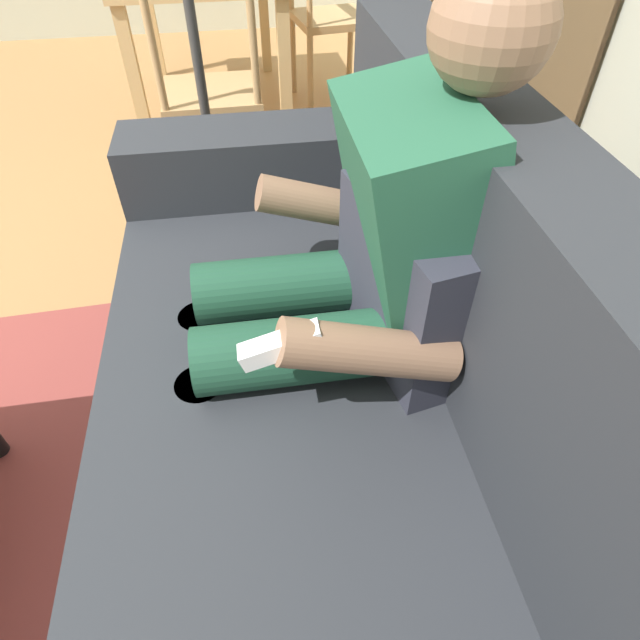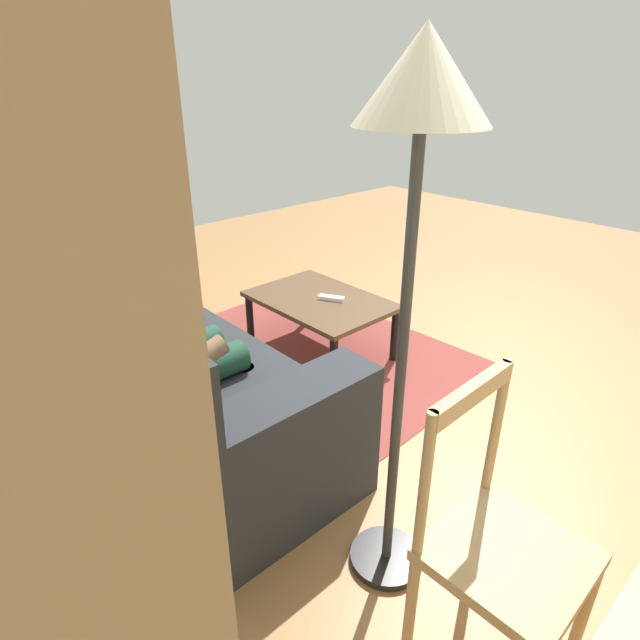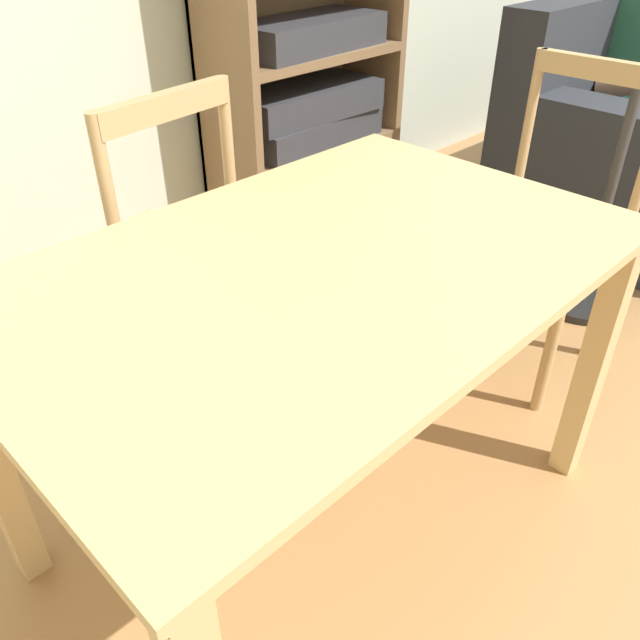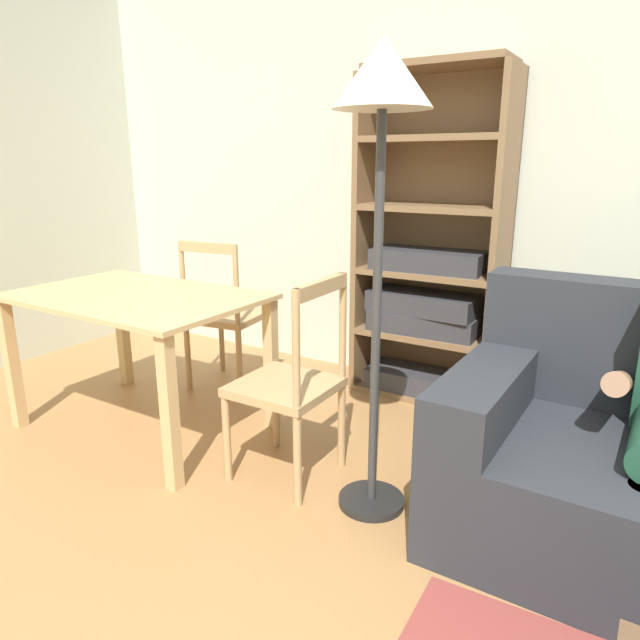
{
  "view_description": "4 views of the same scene",
  "coord_description": "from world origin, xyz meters",
  "px_view_note": "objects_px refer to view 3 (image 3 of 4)",
  "views": [
    {
      "loc": [
        1.59,
        1.39,
        1.34
      ],
      "look_at": [
        0.97,
        1.5,
        0.73
      ],
      "focal_mm": 29.74,
      "sensor_mm": 36.0,
      "label": 1
    },
    {
      "loc": [
        -1.24,
        2.44,
        1.71
      ],
      "look_at": [
        1.03,
        0.34,
        0.23
      ],
      "focal_mm": 28.95,
      "sensor_mm": 36.0,
      "label": 2
    },
    {
      "loc": [
        -2.55,
        0.54,
        1.34
      ],
      "look_at": [
        -1.78,
        1.31,
        0.6
      ],
      "focal_mm": 36.01,
      "sensor_mm": 36.0,
      "label": 3
    },
    {
      "loc": [
        0.55,
        -0.62,
        1.4
      ],
      "look_at": [
        -0.4,
        0.92,
        0.9
      ],
      "focal_mm": 31.79,
      "sensor_mm": 36.0,
      "label": 4
    }
  ],
  "objects_px": {
    "bookshelf": "(302,52)",
    "dining_chair_facing_couch": "(543,235)",
    "dining_table": "(320,308)",
    "dining_chair_near_wall": "(148,261)"
  },
  "relations": [
    {
      "from": "bookshelf",
      "to": "dining_chair_facing_couch",
      "type": "xyz_separation_m",
      "value": [
        -0.16,
        -1.23,
        -0.33
      ]
    },
    {
      "from": "dining_table",
      "to": "dining_chair_facing_couch",
      "type": "relative_size",
      "value": 1.37
    },
    {
      "from": "dining_table",
      "to": "dining_chair_facing_couch",
      "type": "distance_m",
      "value": 0.99
    },
    {
      "from": "bookshelf",
      "to": "dining_chair_near_wall",
      "type": "distance_m",
      "value": 1.29
    },
    {
      "from": "dining_table",
      "to": "bookshelf",
      "type": "bearing_deg",
      "value": 47.45
    },
    {
      "from": "dining_chair_facing_couch",
      "to": "bookshelf",
      "type": "bearing_deg",
      "value": 82.76
    },
    {
      "from": "dining_chair_near_wall",
      "to": "dining_chair_facing_couch",
      "type": "distance_m",
      "value": 1.19
    },
    {
      "from": "bookshelf",
      "to": "dining_chair_near_wall",
      "type": "bearing_deg",
      "value": -154.15
    },
    {
      "from": "dining_table",
      "to": "dining_chair_facing_couch",
      "type": "bearing_deg",
      "value": 0.02
    },
    {
      "from": "dining_table",
      "to": "dining_chair_facing_couch",
      "type": "height_order",
      "value": "dining_chair_facing_couch"
    }
  ]
}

